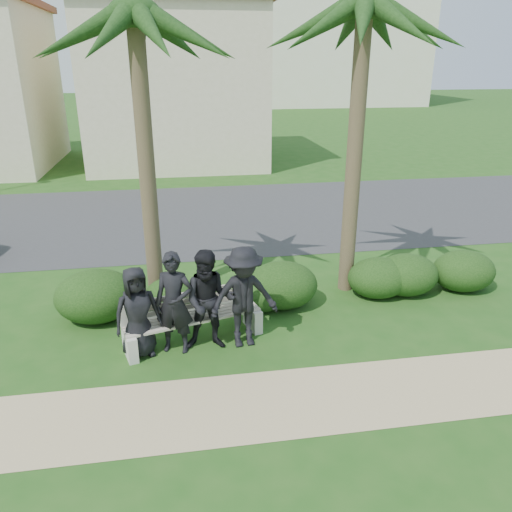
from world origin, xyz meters
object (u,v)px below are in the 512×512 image
object	(u,v)px
man_d	(244,297)
palm_right	(365,10)
palm_left	(135,18)
man_a	(137,312)
man_b	(174,303)
park_bench	(194,321)
man_c	(209,301)

from	to	relation	value
man_d	palm_right	xyz separation A→B (m)	(2.55, 1.98, 4.66)
palm_left	palm_right	xyz separation A→B (m)	(4.12, -0.11, 0.17)
palm_right	man_a	bearing A→B (deg)	-155.10
man_d	palm_left	bearing A→B (deg)	121.08
man_b	man_a	bearing A→B (deg)	-160.31
park_bench	man_a	world-z (taller)	man_a
man_b	man_d	xyz separation A→B (m)	(1.18, -0.01, 0.02)
palm_right	man_b	bearing A→B (deg)	-152.11
palm_right	man_d	bearing A→B (deg)	-142.15
man_a	man_c	world-z (taller)	man_c
man_a	man_d	xyz separation A→B (m)	(1.80, 0.04, 0.12)
man_a	man_d	world-z (taller)	man_d
man_c	man_b	bearing A→B (deg)	-173.99
park_bench	palm_right	size ratio (longest dim) A/B	0.39
man_c	palm_right	bearing A→B (deg)	38.63
park_bench	man_b	size ratio (longest dim) A/B	1.44
man_a	palm_right	xyz separation A→B (m)	(4.35, 2.02, 4.78)
man_a	man_b	size ratio (longest dim) A/B	0.89
park_bench	palm_left	distance (m)	5.39
man_a	man_b	xyz separation A→B (m)	(0.62, 0.04, 0.10)
man_b	man_c	bearing A→B (deg)	15.14
palm_right	palm_left	bearing A→B (deg)	178.50
man_a	palm_right	bearing A→B (deg)	5.75
man_b	palm_right	world-z (taller)	palm_right
man_a	palm_right	size ratio (longest dim) A/B	0.24
man_d	palm_left	xyz separation A→B (m)	(-1.58, 2.09, 4.48)
man_c	man_d	xyz separation A→B (m)	(0.59, -0.00, 0.02)
man_b	man_d	bearing A→B (deg)	15.32
man_c	palm_left	world-z (taller)	palm_left
man_b	man_d	distance (m)	1.18
man_a	man_b	bearing A→B (deg)	-15.01
man_b	palm_right	distance (m)	6.30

